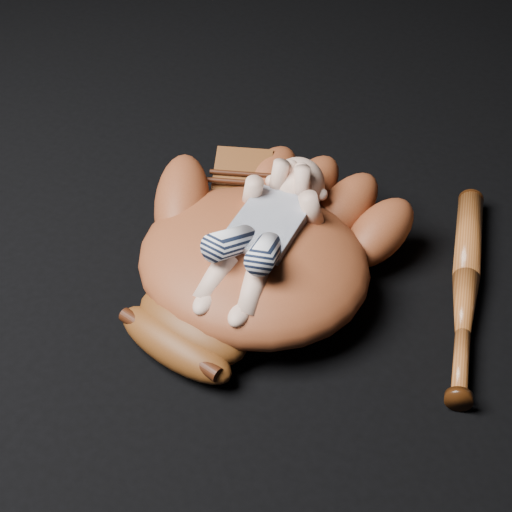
% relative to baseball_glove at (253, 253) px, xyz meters
% --- Properties ---
extents(baseball_glove, '(0.56, 0.61, 0.16)m').
position_rel_baseball_glove_xyz_m(baseball_glove, '(0.00, 0.00, 0.00)').
color(baseball_glove, maroon).
rests_on(baseball_glove, ground).
extents(newborn_baby, '(0.16, 0.34, 0.14)m').
position_rel_baseball_glove_xyz_m(newborn_baby, '(0.01, -0.00, 0.05)').
color(newborn_baby, '#D6A58A').
rests_on(newborn_baby, baseball_glove).
extents(baseball_bat, '(0.14, 0.46, 0.04)m').
position_rel_baseball_glove_xyz_m(baseball_bat, '(0.31, 0.13, -0.06)').
color(baseball_bat, brown).
rests_on(baseball_bat, ground).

